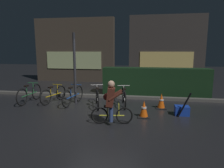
% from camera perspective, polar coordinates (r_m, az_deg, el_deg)
% --- Properties ---
extents(ground_plane, '(40.00, 40.00, 0.00)m').
position_cam_1_polar(ground_plane, '(6.62, -2.58, -8.53)').
color(ground_plane, black).
extents(sidewalk_curb, '(12.00, 0.24, 0.12)m').
position_cam_1_polar(sidewalk_curb, '(8.69, 0.41, -3.64)').
color(sidewalk_curb, '#56544F').
rests_on(sidewalk_curb, ground).
extents(hedge_row, '(4.80, 0.70, 1.26)m').
position_cam_1_polar(hedge_row, '(9.37, 12.23, 0.68)').
color(hedge_row, black).
rests_on(hedge_row, ground).
extents(storefront_left, '(5.22, 0.54, 4.07)m').
position_cam_1_polar(storefront_left, '(13.44, -10.64, 9.42)').
color(storefront_left, '#42382D').
rests_on(storefront_left, ground).
extents(storefront_right, '(4.71, 0.54, 4.23)m').
position_cam_1_polar(storefront_right, '(13.41, 15.25, 9.60)').
color(storefront_right, '#383330').
rests_on(storefront_right, ground).
extents(street_post, '(0.10, 0.10, 2.72)m').
position_cam_1_polar(street_post, '(7.85, -10.63, 4.36)').
color(street_post, '#2D2D33').
rests_on(street_post, ground).
extents(parked_bike_leftmost, '(0.46, 1.65, 0.76)m').
position_cam_1_polar(parked_bike_leftmost, '(8.57, -22.53, -2.64)').
color(parked_bike_leftmost, black).
rests_on(parked_bike_leftmost, ground).
extents(parked_bike_left_mid, '(0.50, 1.46, 0.69)m').
position_cam_1_polar(parked_bike_left_mid, '(8.26, -16.40, -2.92)').
color(parked_bike_left_mid, black).
rests_on(parked_bike_left_mid, ground).
extents(parked_bike_center_left, '(0.46, 1.58, 0.73)m').
position_cam_1_polar(parked_bike_center_left, '(7.81, -11.08, -3.30)').
color(parked_bike_center_left, black).
rests_on(parked_bike_center_left, ground).
extents(parked_bike_center_right, '(0.56, 1.62, 0.77)m').
position_cam_1_polar(parked_bike_center_right, '(7.41, -4.24, -3.73)').
color(parked_bike_center_right, black).
rests_on(parked_bike_center_right, ground).
extents(parked_bike_right_mid, '(0.46, 1.56, 0.73)m').
position_cam_1_polar(parked_bike_right_mid, '(7.50, 3.45, -3.71)').
color(parked_bike_right_mid, black).
rests_on(parked_bike_right_mid, ground).
extents(traffic_cone_near, '(0.36, 0.36, 0.53)m').
position_cam_1_polar(traffic_cone_near, '(6.32, 9.12, -7.14)').
color(traffic_cone_near, black).
rests_on(traffic_cone_near, ground).
extents(traffic_cone_far, '(0.36, 0.36, 0.55)m').
position_cam_1_polar(traffic_cone_far, '(7.36, 13.95, -4.80)').
color(traffic_cone_far, black).
rests_on(traffic_cone_far, ground).
extents(blue_crate, '(0.44, 0.32, 0.30)m').
position_cam_1_polar(blue_crate, '(6.84, 19.37, -7.18)').
color(blue_crate, '#193DB7').
rests_on(blue_crate, ground).
extents(cyclist, '(1.18, 0.50, 1.25)m').
position_cam_1_polar(cyclist, '(5.62, -0.29, -5.20)').
color(cyclist, black).
rests_on(cyclist, ground).
extents(closed_umbrella, '(0.38, 0.15, 0.80)m').
position_cam_1_polar(closed_umbrella, '(6.54, 20.04, -5.70)').
color(closed_umbrella, black).
rests_on(closed_umbrella, ground).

